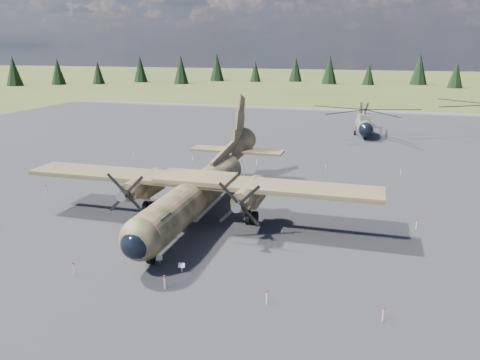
# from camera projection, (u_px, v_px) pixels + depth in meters

# --- Properties ---
(ground) EXTENTS (500.00, 500.00, 0.00)m
(ground) POSITION_uv_depth(u_px,v_px,m) (211.00, 210.00, 39.83)
(ground) COLOR #525927
(ground) RESTS_ON ground
(apron) EXTENTS (120.00, 120.00, 0.04)m
(apron) POSITION_uv_depth(u_px,v_px,m) (243.00, 179.00, 49.07)
(apron) COLOR #57575C
(apron) RESTS_ON ground
(transport_plane) EXTENTS (28.29, 25.77, 9.36)m
(transport_plane) POSITION_uv_depth(u_px,v_px,m) (201.00, 185.00, 37.50)
(transport_plane) COLOR #33391F
(transport_plane) RESTS_ON ground
(helicopter_near) EXTENTS (18.68, 20.81, 4.30)m
(helicopter_near) POSITION_uv_depth(u_px,v_px,m) (365.00, 117.00, 71.16)
(helicopter_near) COLOR #66675A
(helicopter_near) RESTS_ON ground
(info_placard_left) EXTENTS (0.43, 0.28, 0.63)m
(info_placard_left) POSITION_uv_depth(u_px,v_px,m) (159.00, 259.00, 29.66)
(info_placard_left) COLOR gray
(info_placard_left) RESTS_ON ground
(info_placard_right) EXTENTS (0.43, 0.22, 0.64)m
(info_placard_right) POSITION_uv_depth(u_px,v_px,m) (182.00, 266.00, 28.66)
(info_placard_right) COLOR gray
(info_placard_right) RESTS_ON ground
(barrier_fence) EXTENTS (33.12, 29.62, 0.85)m
(barrier_fence) POSITION_uv_depth(u_px,v_px,m) (205.00, 204.00, 39.75)
(barrier_fence) COLOR silver
(barrier_fence) RESTS_ON ground
(treeline) EXTENTS (306.23, 304.52, 10.89)m
(treeline) POSITION_uv_depth(u_px,v_px,m) (152.00, 158.00, 37.34)
(treeline) COLOR black
(treeline) RESTS_ON ground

